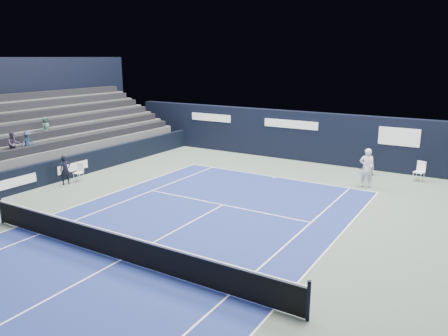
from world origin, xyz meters
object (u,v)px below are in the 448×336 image
Objects in this scene: folding_chair_back_a at (368,164)px; tennis_player at (367,168)px; folding_chair_back_b at (420,170)px; tennis_net at (119,246)px; line_judge_chair at (79,171)px.

folding_chair_back_a is 2.76m from tennis_player.
folding_chair_back_b is at bearing 50.43° from tennis_player.
tennis_net is at bearing -97.31° from folding_chair_back_b.
line_judge_chair is 0.48× the size of tennis_player.
tennis_player is at bearing -86.27° from folding_chair_back_a.
folding_chair_back_a is 15.89m from line_judge_chair.
tennis_net is (-4.16, -15.24, -0.07)m from folding_chair_back_a.
line_judge_chair is at bearing -131.80° from folding_chair_back_b.
line_judge_chair is at bearing -153.16° from tennis_player.
folding_chair_back_b is 0.53× the size of tennis_player.
line_judge_chair is (-15.51, -9.37, -0.06)m from folding_chair_back_b.
tennis_player is (13.34, 6.75, 0.46)m from line_judge_chair.
tennis_net is at bearing -113.24° from folding_chair_back_a.
tennis_player is (4.71, 12.56, 0.49)m from tennis_net.
tennis_player is (0.55, -2.68, 0.42)m from folding_chair_back_a.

